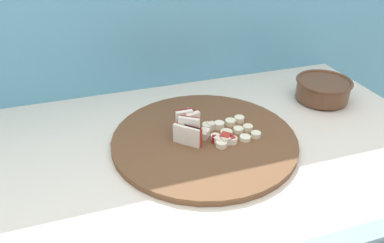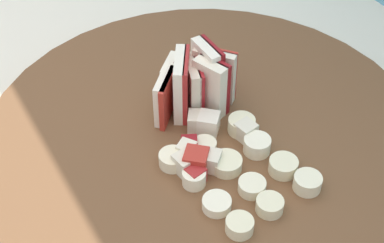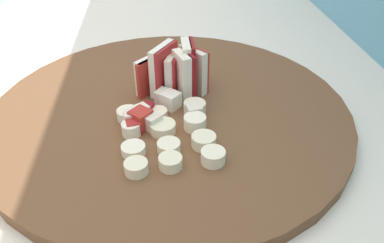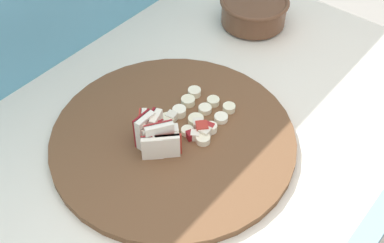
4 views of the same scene
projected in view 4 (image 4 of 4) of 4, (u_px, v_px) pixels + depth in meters
name	position (u px, v px, depth m)	size (l,w,h in m)	color
tile_backsplash	(11.00, 150.00, 1.13)	(2.40, 0.04, 1.45)	#5BA3C1
cutting_board	(173.00, 139.00, 0.93)	(0.45, 0.45, 0.02)	brown
apple_wedge_fan	(154.00, 135.00, 0.89)	(0.07, 0.10, 0.07)	#A32323
apple_dice_pile	(190.00, 130.00, 0.93)	(0.08, 0.09, 0.02)	white
banana_slice_rows	(197.00, 114.00, 0.96)	(0.13, 0.12, 0.02)	#F4EAC6
ceramic_bowl	(254.00, 10.00, 1.18)	(0.16, 0.16, 0.07)	brown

